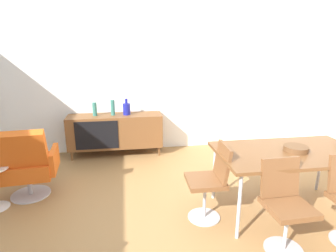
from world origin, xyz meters
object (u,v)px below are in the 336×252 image
Objects in this scene: wooden_bowl_on_table at (296,149)px; dining_chair_near_window at (211,179)px; vase_cobalt at (127,109)px; vase_sculptural_dark at (95,109)px; dining_chair_front_left at (285,202)px; lounge_chair_red at (25,163)px; vase_ceramic_small at (113,108)px; dining_table at (289,155)px; sideboard at (115,131)px.

wooden_bowl_on_table is 1.00m from dining_chair_near_window.
dining_chair_near_window reaches higher than wooden_bowl_on_table.
vase_cobalt is 1.22× the size of vase_sculptural_dark.
dining_chair_front_left is (-0.41, -0.54, -0.30)m from wooden_bowl_on_table.
dining_chair_near_window is 0.90× the size of lounge_chair_red.
vase_cobalt reaches higher than lounge_chair_red.
vase_ceramic_small is (0.30, 0.00, 0.02)m from vase_sculptural_dark.
wooden_bowl_on_table is (1.82, -2.11, -0.05)m from vase_cobalt.
vase_cobalt is 0.23m from vase_ceramic_small.
vase_sculptural_dark and lounge_chair_red have the same top height.
dining_chair_near_window is at bearing -179.90° from dining_table.
wooden_bowl_on_table is at bearing -13.06° from dining_table.
vase_ceramic_small reaches higher than dining_table.
lounge_chair_red is (-1.04, -1.33, -0.38)m from vase_ceramic_small.
vase_sculptural_dark is 3.30m from dining_chair_front_left.
lounge_chair_red is at bearing 165.93° from wooden_bowl_on_table.
dining_chair_near_window is 1.00× the size of dining_chair_front_left.
sideboard is at bearing 121.28° from dining_chair_front_left.
vase_ceramic_small is at bearing 121.65° from dining_chair_front_left.
vase_sculptural_dark is 2.54m from dining_chair_near_window.
dining_table is (2.29, -2.09, -0.14)m from vase_sculptural_dark.
vase_ceramic_small is 2.39m from dining_chair_near_window.
dining_chair_near_window is (1.10, -2.09, -0.38)m from vase_ceramic_small.
dining_chair_front_left is at bearing -26.26° from lounge_chair_red.
vase_cobalt is at bearing 112.46° from dining_chair_near_window.
dining_chair_front_left is at bearing -122.22° from dining_table.
vase_cobalt is 2.78m from wooden_bowl_on_table.
vase_ceramic_small is 0.16× the size of dining_table.
vase_cobalt is 0.29× the size of lounge_chair_red.
vase_sculptural_dark is 3.15m from wooden_bowl_on_table.
dining_table is at bearing -50.01° from vase_cobalt.
dining_chair_front_left is (1.61, -2.65, 0.03)m from sideboard.
dining_table is 0.10m from wooden_bowl_on_table.
sideboard is 0.44m from vase_cobalt.
vase_sculptural_dark is at bearing 180.00° from vase_ceramic_small.
sideboard is 0.51m from vase_sculptural_dark.
vase_cobalt is at bearing 0.52° from sideboard.
lounge_chair_red is (-1.06, -1.33, 0.03)m from sideboard.
sideboard is 2.35m from dining_chair_near_window.
vase_cobalt is at bearing 117.88° from dining_chair_front_left.
sideboard is 6.11× the size of vase_ceramic_small.
dining_chair_front_left is (1.63, -2.65, -0.38)m from vase_ceramic_small.
vase_ceramic_small is at bearing 117.66° from dining_chair_near_window.
dining_chair_near_window is at bearing -56.27° from vase_sculptural_dark.
vase_cobalt reaches higher than dining_chair_front_left.
vase_cobalt is 2.73m from dining_table.
vase_cobalt reaches higher than dining_table.
sideboard is 1.69× the size of lounge_chair_red.
lounge_chair_red is (-3.02, 0.76, -0.23)m from dining_table.
vase_sculptural_dark is 1.57m from lounge_chair_red.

